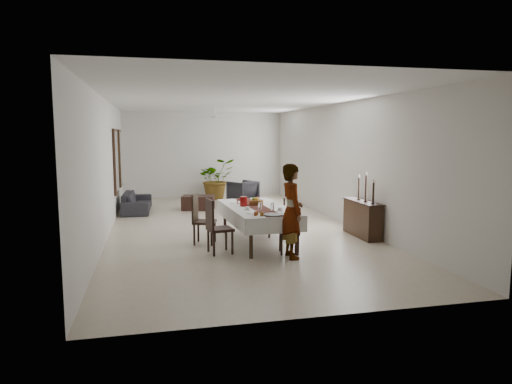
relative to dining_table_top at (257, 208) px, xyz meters
name	(u,v)px	position (x,y,z in m)	size (l,w,h in m)	color
floor	(232,227)	(-0.24, 1.81, -0.76)	(6.00, 12.00, 0.00)	beige
ceiling	(231,101)	(-0.24, 1.81, 2.44)	(6.00, 12.00, 0.02)	silver
wall_back	(204,155)	(-0.24, 7.81, 0.84)	(6.00, 0.02, 3.20)	silver
wall_front	(315,195)	(-0.24, -4.19, 0.84)	(6.00, 0.02, 3.20)	silver
wall_left	(107,167)	(-3.24, 1.81, 0.84)	(0.02, 12.00, 3.20)	silver
wall_right	(342,163)	(2.76, 1.81, 0.84)	(0.02, 12.00, 3.20)	silver
dining_table_top	(257,208)	(0.00, 0.00, 0.00)	(1.05, 2.53, 0.05)	black
table_leg_fl	(251,240)	(-0.40, -1.22, -0.40)	(0.07, 0.07, 0.74)	black
table_leg_fr	(297,237)	(0.52, -1.18, -0.40)	(0.07, 0.07, 0.74)	black
table_leg_bl	(225,218)	(-0.52, 1.18, -0.40)	(0.07, 0.07, 0.74)	black
table_leg_br	(262,216)	(0.40, 1.22, -0.40)	(0.07, 0.07, 0.74)	black
tablecloth_top	(257,207)	(0.00, 0.00, 0.03)	(1.24, 2.72, 0.01)	silver
tablecloth_drape_left	(229,215)	(-0.62, -0.03, -0.12)	(0.01, 2.72, 0.32)	white
tablecloth_drape_right	(284,213)	(0.62, 0.03, -0.12)	(0.01, 2.72, 0.32)	white
tablecloth_drape_near	(277,226)	(0.07, -1.35, -0.12)	(1.24, 0.01, 0.32)	silver
tablecloth_drape_far	(242,205)	(-0.07, 1.35, -0.12)	(1.24, 0.01, 0.32)	white
table_runner	(257,207)	(0.00, 0.00, 0.04)	(0.37, 2.64, 0.00)	#522117
red_pitcher	(244,201)	(-0.27, 0.15, 0.14)	(0.16, 0.16, 0.21)	maroon
pitcher_handle	(240,201)	(-0.36, 0.14, 0.14)	(0.13, 0.13, 0.02)	#9C0B11
wine_glass_near	(272,207)	(0.16, -0.68, 0.13)	(0.07, 0.07, 0.18)	white
wine_glass_mid	(260,207)	(-0.08, -0.58, 0.13)	(0.07, 0.07, 0.18)	white
teacup_right	(280,209)	(0.35, -0.62, 0.07)	(0.09, 0.09, 0.06)	white
saucer_right	(280,210)	(0.35, -0.62, 0.04)	(0.16, 0.16, 0.01)	silver
teacup_left	(247,208)	(-0.30, -0.38, 0.07)	(0.09, 0.09, 0.06)	white
saucer_left	(247,210)	(-0.30, -0.38, 0.04)	(0.16, 0.16, 0.01)	silver
plate_near_right	(287,213)	(0.39, -0.93, 0.05)	(0.25, 0.25, 0.02)	white
bread_near_right	(287,211)	(0.39, -0.93, 0.07)	(0.09, 0.09, 0.09)	tan
plate_near_left	(253,213)	(-0.28, -0.81, 0.05)	(0.25, 0.25, 0.02)	white
plate_far_left	(236,203)	(-0.37, 0.56, 0.05)	(0.25, 0.25, 0.02)	white
serving_tray	(273,215)	(0.05, -1.11, 0.05)	(0.38, 0.38, 0.02)	#3A3A3F
jam_jar_a	(262,214)	(-0.18, -1.15, 0.08)	(0.07, 0.07, 0.08)	#8D5414
jam_jar_b	(256,214)	(-0.28, -1.09, 0.08)	(0.07, 0.07, 0.08)	maroon
jam_jar_c	(257,213)	(-0.24, -0.98, 0.08)	(0.07, 0.07, 0.08)	#924615
fruit_basket	(256,202)	(0.04, 0.27, 0.09)	(0.32, 0.32, 0.11)	brown
fruit_red	(257,199)	(0.07, 0.29, 0.17)	(0.09, 0.09, 0.09)	maroon
fruit_green	(254,199)	(0.00, 0.30, 0.17)	(0.08, 0.08, 0.08)	olive
fruit_yellow	(257,199)	(0.04, 0.21, 0.17)	(0.09, 0.09, 0.09)	gold
chair_right_near_seat	(289,233)	(0.42, -1.01, -0.35)	(0.40, 0.40, 0.05)	black
chair_right_near_leg_fl	(298,245)	(0.55, -1.20, -0.57)	(0.04, 0.04, 0.40)	black
chair_right_near_leg_fr	(296,242)	(0.61, -0.88, -0.57)	(0.04, 0.04, 0.40)	black
chair_right_near_leg_bl	(282,246)	(0.23, -1.14, -0.57)	(0.04, 0.04, 0.40)	black
chair_right_near_leg_br	(280,242)	(0.29, -0.82, -0.57)	(0.04, 0.04, 0.40)	black
chair_right_near_back	(298,219)	(0.60, -1.05, -0.07)	(0.40, 0.04, 0.51)	black
chair_right_far_seat	(276,219)	(0.58, 0.50, -0.35)	(0.40, 0.40, 0.04)	black
chair_right_far_leg_fl	(283,230)	(0.68, 0.29, -0.57)	(0.04, 0.04, 0.39)	black
chair_right_far_leg_fr	(283,227)	(0.78, 0.60, -0.57)	(0.04, 0.04, 0.39)	black
chair_right_far_leg_bl	(269,230)	(0.37, 0.39, -0.57)	(0.04, 0.04, 0.39)	black
chair_right_far_leg_br	(270,227)	(0.47, 0.70, -0.57)	(0.04, 0.04, 0.39)	black
chair_right_far_back	(284,208)	(0.75, 0.44, -0.08)	(0.40, 0.04, 0.50)	black
chair_left_near_seat	(220,229)	(-0.92, -0.69, -0.28)	(0.47, 0.47, 0.05)	black
chair_left_near_leg_fl	(208,241)	(-1.14, -0.53, -0.53)	(0.05, 0.05, 0.46)	black
chair_left_near_leg_fr	(214,245)	(-1.08, -0.91, -0.53)	(0.05, 0.05, 0.46)	black
chair_left_near_leg_bl	(226,239)	(-0.76, -0.47, -0.53)	(0.05, 0.05, 0.46)	black
chair_left_near_leg_br	(232,243)	(-0.70, -0.85, -0.53)	(0.05, 0.05, 0.46)	black
chair_left_near_back	(210,214)	(-1.13, -0.72, 0.04)	(0.47, 0.04, 0.59)	black
chair_left_far_seat	(205,222)	(-1.13, 0.18, -0.29)	(0.46, 0.46, 0.05)	black
chair_left_far_leg_fl	(198,231)	(-1.24, 0.42, -0.54)	(0.05, 0.05, 0.45)	black
chair_left_far_leg_fr	(194,235)	(-1.37, 0.07, -0.54)	(0.05, 0.05, 0.45)	black
chair_left_far_leg_bl	(215,232)	(-0.89, 0.30, -0.54)	(0.05, 0.05, 0.45)	black
chair_left_far_leg_br	(211,236)	(-1.01, -0.06, -0.54)	(0.05, 0.05, 0.45)	black
chair_left_far_back	(195,208)	(-1.32, 0.25, 0.03)	(0.46, 0.04, 0.58)	black
woman	(292,211)	(0.37, -1.33, 0.14)	(0.66, 0.43, 1.81)	#9B9FA4
sideboard_body	(362,219)	(2.54, 0.08, -0.36)	(0.36, 1.35, 0.81)	black
sideboard_top	(363,201)	(2.54, 0.08, 0.06)	(0.39, 1.40, 0.03)	black
candlestick_near_base	(373,203)	(2.54, -0.41, 0.08)	(0.09, 0.09, 0.03)	black
candlestick_near_shaft	(373,193)	(2.54, -0.41, 0.32)	(0.04, 0.04, 0.45)	black
candlestick_near_candle	(374,181)	(2.54, -0.41, 0.58)	(0.03, 0.03, 0.07)	beige
candlestick_mid_base	(366,201)	(2.54, -0.05, 0.08)	(0.09, 0.09, 0.03)	black
candlestick_mid_shaft	(366,188)	(2.54, -0.05, 0.39)	(0.04, 0.04, 0.58)	black
candlestick_mid_candle	(366,174)	(2.54, -0.05, 0.72)	(0.03, 0.03, 0.07)	white
candlestick_far_base	(359,199)	(2.54, 0.31, 0.08)	(0.09, 0.09, 0.03)	black
candlestick_far_shaft	(359,188)	(2.54, 0.31, 0.34)	(0.04, 0.04, 0.49)	black
candlestick_far_candle	(359,176)	(2.54, 0.31, 0.63)	(0.03, 0.03, 0.07)	silver
sofa	(137,202)	(-2.67, 4.85, -0.47)	(2.04, 0.80, 0.60)	#28262B
armchair	(243,192)	(0.88, 5.94, -0.37)	(0.83, 0.86, 0.78)	#28262B
coffee_table	(198,203)	(-0.79, 4.81, -0.54)	(1.00, 0.67, 0.44)	black
potted_plant	(216,179)	(0.12, 7.17, -0.02)	(1.34, 1.17, 1.49)	#275F26
mirror_frame_near	(116,162)	(-3.20, 4.01, 0.84)	(0.06, 1.05, 1.85)	black
mirror_glass_near	(117,162)	(-3.17, 4.01, 0.84)	(0.01, 0.90, 1.70)	white
mirror_frame_far	(120,158)	(-3.20, 6.11, 0.84)	(0.06, 1.05, 1.85)	black
mirror_glass_far	(121,158)	(-3.17, 6.11, 0.84)	(0.01, 0.90, 1.70)	white
fan_rod	(215,111)	(-0.24, 4.81, 2.34)	(0.04, 0.04, 0.20)	white
fan_hub	(215,117)	(-0.24, 4.81, 2.14)	(0.16, 0.16, 0.08)	white
fan_blade_n	(213,118)	(-0.24, 5.16, 2.14)	(0.10, 0.55, 0.01)	silver
fan_blade_s	(216,117)	(-0.24, 4.46, 2.14)	(0.10, 0.55, 0.01)	silver
fan_blade_e	(226,117)	(0.11, 4.81, 2.14)	(0.55, 0.10, 0.01)	silver
fan_blade_w	(203,117)	(-0.59, 4.81, 2.14)	(0.55, 0.10, 0.01)	silver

